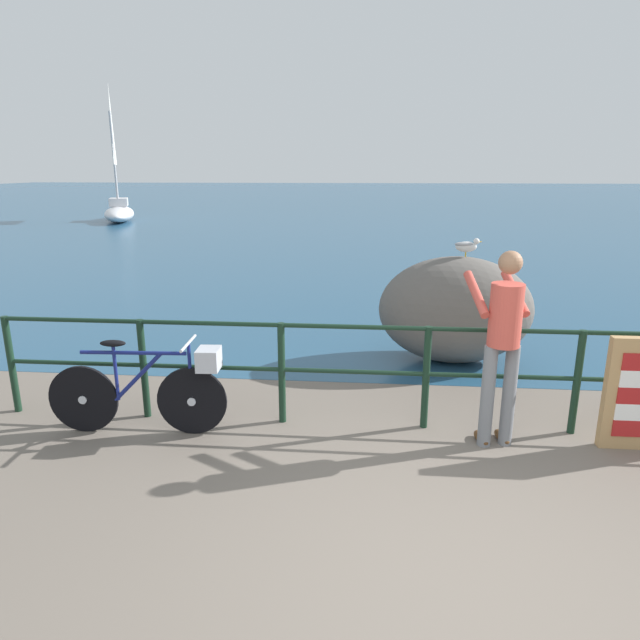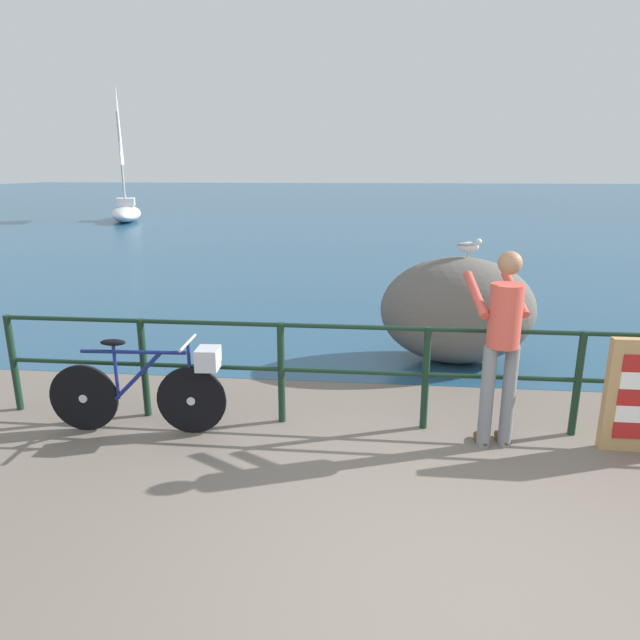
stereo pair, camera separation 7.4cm
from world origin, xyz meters
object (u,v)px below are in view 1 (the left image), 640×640
object	(u,v)px
bicycle	(152,387)
breakwater_boulder_main	(455,310)
person_at_railing	(502,340)
sailboat	(119,206)
seagull	(466,246)

from	to	relation	value
bicycle	breakwater_boulder_main	xyz separation A→B (m)	(3.12, 2.33, 0.22)
person_at_railing	sailboat	world-z (taller)	sailboat
bicycle	person_at_railing	distance (m)	3.22
person_at_railing	sailboat	bearing A→B (deg)	20.84
bicycle	sailboat	bearing A→B (deg)	112.39
person_at_railing	seagull	xyz separation A→B (m)	(0.03, 2.26, 0.52)
breakwater_boulder_main	seagull	size ratio (longest dim) A/B	5.78
seagull	sailboat	bearing A→B (deg)	127.73
person_at_railing	breakwater_boulder_main	bearing A→B (deg)	-9.57
breakwater_boulder_main	seagull	bearing A→B (deg)	-3.00
person_at_railing	breakwater_boulder_main	distance (m)	2.29
bicycle	person_at_railing	bearing A→B (deg)	-1.55
seagull	sailboat	world-z (taller)	sailboat
sailboat	person_at_railing	bearing A→B (deg)	10.69
sailboat	breakwater_boulder_main	bearing A→B (deg)	13.60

